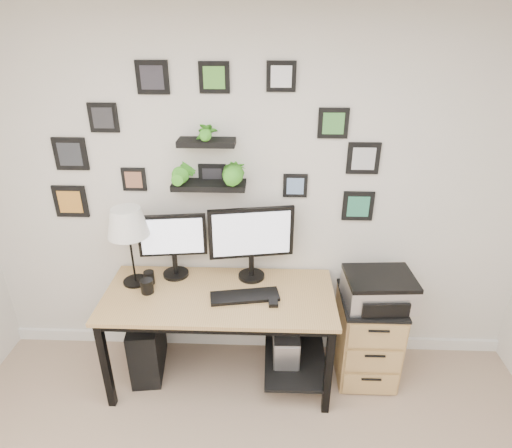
{
  "coord_description": "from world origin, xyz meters",
  "views": [
    {
      "loc": [
        0.12,
        -0.81,
        2.48
      ],
      "look_at": [
        0.02,
        1.83,
        1.2
      ],
      "focal_mm": 30.0,
      "sensor_mm": 36.0,
      "label": 1
    }
  ],
  "objects_px": {
    "table_lamp": "(127,224)",
    "monitor_left": "(173,241)",
    "monitor_right": "(251,238)",
    "pc_tower_grey": "(285,349)",
    "printer": "(379,289)",
    "mug": "(147,286)",
    "file_cabinet": "(367,336)",
    "pc_tower_black": "(148,344)",
    "desk": "(225,306)"
  },
  "relations": [
    {
      "from": "desk",
      "to": "pc_tower_black",
      "type": "xyz_separation_m",
      "value": [
        -0.61,
        0.02,
        -0.39
      ]
    },
    {
      "from": "monitor_left",
      "to": "mug",
      "type": "relative_size",
      "value": 4.96
    },
    {
      "from": "desk",
      "to": "printer",
      "type": "xyz_separation_m",
      "value": [
        1.08,
        0.03,
        0.15
      ]
    },
    {
      "from": "monitor_right",
      "to": "pc_tower_grey",
      "type": "bearing_deg",
      "value": -29.44
    },
    {
      "from": "file_cabinet",
      "to": "table_lamp",
      "type": "bearing_deg",
      "value": 178.8
    },
    {
      "from": "monitor_right",
      "to": "printer",
      "type": "xyz_separation_m",
      "value": [
        0.9,
        -0.16,
        -0.3
      ]
    },
    {
      "from": "pc_tower_black",
      "to": "file_cabinet",
      "type": "distance_m",
      "value": 1.66
    },
    {
      "from": "table_lamp",
      "to": "pc_tower_black",
      "type": "height_order",
      "value": "table_lamp"
    },
    {
      "from": "pc_tower_grey",
      "to": "file_cabinet",
      "type": "height_order",
      "value": "file_cabinet"
    },
    {
      "from": "monitor_right",
      "to": "table_lamp",
      "type": "height_order",
      "value": "table_lamp"
    },
    {
      "from": "desk",
      "to": "monitor_right",
      "type": "height_order",
      "value": "monitor_right"
    },
    {
      "from": "monitor_right",
      "to": "printer",
      "type": "distance_m",
      "value": 0.96
    },
    {
      "from": "monitor_left",
      "to": "pc_tower_black",
      "type": "bearing_deg",
      "value": -143.27
    },
    {
      "from": "file_cabinet",
      "to": "monitor_left",
      "type": "bearing_deg",
      "value": 174.6
    },
    {
      "from": "desk",
      "to": "pc_tower_black",
      "type": "height_order",
      "value": "desk"
    },
    {
      "from": "table_lamp",
      "to": "pc_tower_grey",
      "type": "height_order",
      "value": "table_lamp"
    },
    {
      "from": "monitor_left",
      "to": "table_lamp",
      "type": "relative_size",
      "value": 0.85
    },
    {
      "from": "table_lamp",
      "to": "mug",
      "type": "relative_size",
      "value": 5.85
    },
    {
      "from": "mug",
      "to": "file_cabinet",
      "type": "bearing_deg",
      "value": 3.17
    },
    {
      "from": "table_lamp",
      "to": "pc_tower_grey",
      "type": "relative_size",
      "value": 1.36
    },
    {
      "from": "table_lamp",
      "to": "monitor_left",
      "type": "bearing_deg",
      "value": 19.95
    },
    {
      "from": "pc_tower_black",
      "to": "monitor_right",
      "type": "bearing_deg",
      "value": 4.23
    },
    {
      "from": "table_lamp",
      "to": "pc_tower_grey",
      "type": "bearing_deg",
      "value": -2.95
    },
    {
      "from": "monitor_right",
      "to": "file_cabinet",
      "type": "bearing_deg",
      "value": -8.3
    },
    {
      "from": "table_lamp",
      "to": "file_cabinet",
      "type": "height_order",
      "value": "table_lamp"
    },
    {
      "from": "file_cabinet",
      "to": "printer",
      "type": "distance_m",
      "value": 0.44
    },
    {
      "from": "desk",
      "to": "pc_tower_grey",
      "type": "height_order",
      "value": "desk"
    },
    {
      "from": "monitor_left",
      "to": "printer",
      "type": "bearing_deg",
      "value": -6.46
    },
    {
      "from": "monitor_left",
      "to": "mug",
      "type": "height_order",
      "value": "monitor_left"
    },
    {
      "from": "desk",
      "to": "printer",
      "type": "distance_m",
      "value": 1.09
    },
    {
      "from": "table_lamp",
      "to": "mug",
      "type": "bearing_deg",
      "value": -45.69
    },
    {
      "from": "desk",
      "to": "table_lamp",
      "type": "xyz_separation_m",
      "value": [
        -0.66,
        0.09,
        0.59
      ]
    },
    {
      "from": "pc_tower_grey",
      "to": "file_cabinet",
      "type": "xyz_separation_m",
      "value": [
        0.61,
        0.02,
        0.13
      ]
    },
    {
      "from": "desk",
      "to": "pc_tower_black",
      "type": "bearing_deg",
      "value": 177.69
    },
    {
      "from": "monitor_left",
      "to": "file_cabinet",
      "type": "distance_m",
      "value": 1.6
    },
    {
      "from": "table_lamp",
      "to": "file_cabinet",
      "type": "relative_size",
      "value": 0.87
    },
    {
      "from": "table_lamp",
      "to": "pc_tower_black",
      "type": "xyz_separation_m",
      "value": [
        0.05,
        -0.07,
        -0.98
      ]
    },
    {
      "from": "pc_tower_grey",
      "to": "printer",
      "type": "distance_m",
      "value": 0.85
    },
    {
      "from": "monitor_left",
      "to": "pc_tower_black",
      "type": "xyz_separation_m",
      "value": [
        -0.23,
        -0.17,
        -0.8
      ]
    },
    {
      "from": "monitor_right",
      "to": "pc_tower_grey",
      "type": "distance_m",
      "value": 0.92
    },
    {
      "from": "pc_tower_black",
      "to": "file_cabinet",
      "type": "height_order",
      "value": "file_cabinet"
    },
    {
      "from": "pc_tower_black",
      "to": "printer",
      "type": "bearing_deg",
      "value": -7.1
    },
    {
      "from": "table_lamp",
      "to": "printer",
      "type": "xyz_separation_m",
      "value": [
        1.73,
        -0.07,
        -0.44
      ]
    },
    {
      "from": "pc_tower_black",
      "to": "pc_tower_grey",
      "type": "relative_size",
      "value": 1.12
    },
    {
      "from": "file_cabinet",
      "to": "monitor_right",
      "type": "bearing_deg",
      "value": 171.7
    },
    {
      "from": "file_cabinet",
      "to": "desk",
      "type": "bearing_deg",
      "value": -176.82
    },
    {
      "from": "desk",
      "to": "printer",
      "type": "bearing_deg",
      "value": 1.5
    },
    {
      "from": "monitor_left",
      "to": "monitor_right",
      "type": "bearing_deg",
      "value": -0.9
    },
    {
      "from": "file_cabinet",
      "to": "printer",
      "type": "relative_size",
      "value": 1.38
    },
    {
      "from": "monitor_left",
      "to": "file_cabinet",
      "type": "height_order",
      "value": "monitor_left"
    }
  ]
}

